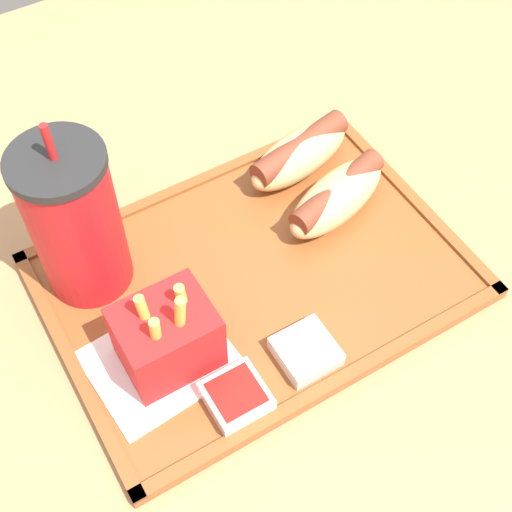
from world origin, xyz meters
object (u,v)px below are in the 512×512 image
at_px(hot_dog_far, 299,153).
at_px(fries_carton, 167,337).
at_px(hot_dog_near, 337,196).
at_px(sauce_cup_ketchup, 236,396).
at_px(sauce_cup_mayo, 306,351).
at_px(soda_cup, 75,222).

bearing_deg(hot_dog_far, fries_carton, -148.92).
relative_size(hot_dog_near, sauce_cup_ketchup, 2.77).
bearing_deg(sauce_cup_mayo, hot_dog_far, 58.78).
bearing_deg(hot_dog_far, hot_dog_near, -90.00).
xyz_separation_m(soda_cup, hot_dog_far, (0.25, 0.01, -0.06)).
height_order(soda_cup, sauce_cup_mayo, soda_cup).
distance_m(hot_dog_far, sauce_cup_mayo, 0.23).
bearing_deg(hot_dog_near, fries_carton, -163.86).
height_order(sauce_cup_mayo, sauce_cup_ketchup, same).
distance_m(soda_cup, hot_dog_near, 0.26).
distance_m(hot_dog_near, sauce_cup_ketchup, 0.23).
xyz_separation_m(soda_cup, sauce_cup_ketchup, (0.05, -0.19, -0.07)).
bearing_deg(fries_carton, hot_dog_near, 16.14).
distance_m(soda_cup, sauce_cup_ketchup, 0.21).
bearing_deg(hot_dog_far, soda_cup, -176.96).
xyz_separation_m(hot_dog_far, hot_dog_near, (0.00, -0.07, -0.00)).
relative_size(hot_dog_near, fries_carton, 1.33).
distance_m(sauce_cup_mayo, sauce_cup_ketchup, 0.07).
height_order(hot_dog_far, sauce_cup_ketchup, hot_dog_far).
xyz_separation_m(soda_cup, hot_dog_near, (0.25, -0.06, -0.06)).
bearing_deg(fries_carton, soda_cup, 101.71).
bearing_deg(fries_carton, hot_dog_far, 31.08).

